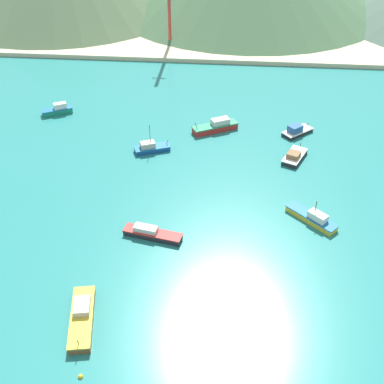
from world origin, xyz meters
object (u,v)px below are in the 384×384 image
object	(u,v)px
fishing_boat_0	(82,317)
fishing_boat_10	(151,233)
fishing_boat_2	(151,148)
fishing_boat_3	(216,126)
fishing_boat_4	(294,156)
fishing_boat_9	(58,110)
fishing_boat_11	(297,131)
buoy_1	(81,377)
fishing_boat_6	(313,218)

from	to	relation	value
fishing_boat_0	fishing_boat_10	bearing A→B (deg)	69.28
fishing_boat_2	fishing_boat_3	size ratio (longest dim) A/B	0.75
fishing_boat_4	fishing_boat_10	world-z (taller)	fishing_boat_4
fishing_boat_9	fishing_boat_10	world-z (taller)	fishing_boat_9
fishing_boat_3	fishing_boat_9	size ratio (longest dim) A/B	1.44
fishing_boat_3	fishing_boat_9	world-z (taller)	fishing_boat_3
fishing_boat_3	fishing_boat_9	bearing A→B (deg)	172.85
fishing_boat_4	fishing_boat_9	distance (m)	56.46
fishing_boat_4	fishing_boat_11	xyz separation A→B (m)	(1.21, 10.50, 0.12)
fishing_boat_4	fishing_boat_9	bearing A→B (deg)	164.22
fishing_boat_9	buoy_1	world-z (taller)	fishing_boat_9
fishing_boat_3	fishing_boat_6	distance (m)	35.64
fishing_boat_11	fishing_boat_10	bearing A→B (deg)	-126.14
fishing_boat_6	fishing_boat_9	world-z (taller)	fishing_boat_6
fishing_boat_11	fishing_boat_6	bearing A→B (deg)	-88.97
fishing_boat_6	fishing_boat_11	world-z (taller)	fishing_boat_6
fishing_boat_3	fishing_boat_10	world-z (taller)	fishing_boat_3
fishing_boat_2	fishing_boat_10	world-z (taller)	fishing_boat_2
fishing_boat_11	fishing_boat_0	bearing A→B (deg)	-121.47
fishing_boat_4	buoy_1	size ratio (longest dim) A/B	12.12
fishing_boat_9	fishing_boat_6	bearing A→B (deg)	-32.14
fishing_boat_2	fishing_boat_9	size ratio (longest dim) A/B	1.09
fishing_boat_3	buoy_1	xyz separation A→B (m)	(-14.07, -64.61, -0.90)
fishing_boat_9	fishing_boat_11	distance (m)	55.76
fishing_boat_2	fishing_boat_9	world-z (taller)	fishing_boat_2
fishing_boat_9	fishing_boat_10	distance (m)	50.60
fishing_boat_4	fishing_boat_6	xyz separation A→B (m)	(1.76, -19.89, 0.08)
buoy_1	fishing_boat_4	bearing A→B (deg)	60.35
fishing_boat_10	fishing_boat_11	size ratio (longest dim) A/B	1.42
fishing_boat_3	fishing_boat_11	bearing A→B (deg)	-0.41
fishing_boat_0	fishing_boat_9	distance (m)	64.14
fishing_boat_4	fishing_boat_11	bearing A→B (deg)	83.40
fishing_boat_4	fishing_boat_9	size ratio (longest dim) A/B	1.09
fishing_boat_2	fishing_boat_4	world-z (taller)	fishing_boat_2
fishing_boat_0	fishing_boat_10	size ratio (longest dim) A/B	1.12
fishing_boat_9	fishing_boat_10	size ratio (longest dim) A/B	0.70
fishing_boat_0	fishing_boat_9	world-z (taller)	fishing_boat_9
fishing_boat_4	fishing_boat_11	size ratio (longest dim) A/B	1.08
fishing_boat_11	fishing_boat_4	bearing A→B (deg)	-96.60
fishing_boat_9	fishing_boat_11	bearing A→B (deg)	-5.00
fishing_boat_6	fishing_boat_11	bearing A→B (deg)	91.03
fishing_boat_4	fishing_boat_0	bearing A→B (deg)	-126.04
fishing_boat_9	buoy_1	size ratio (longest dim) A/B	11.15
fishing_boat_10	fishing_boat_3	bearing A→B (deg)	76.24
fishing_boat_3	fishing_boat_4	bearing A→B (deg)	-32.53
fishing_boat_2	buoy_1	size ratio (longest dim) A/B	12.10
fishing_boat_0	fishing_boat_6	xyz separation A→B (m)	(34.54, 25.16, 0.01)
fishing_boat_3	fishing_boat_0	bearing A→B (deg)	-106.15
buoy_1	fishing_boat_9	bearing A→B (deg)	108.80
fishing_boat_3	fishing_boat_4	distance (m)	19.76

